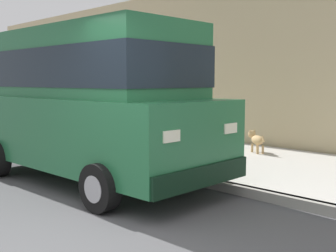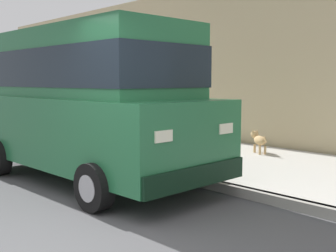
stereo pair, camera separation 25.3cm
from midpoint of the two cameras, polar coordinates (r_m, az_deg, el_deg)
name	(u,v)px [view 2 (the right image)]	position (r m, az deg, el deg)	size (l,w,h in m)	color
curb	(242,192)	(6.34, 11.10, -8.72)	(0.16, 64.00, 0.14)	gray
sidewalk	(305,173)	(7.83, 18.93, -6.10)	(3.60, 64.00, 0.14)	#B7B5AD
car_green_van	(90,98)	(7.13, -9.58, 3.72)	(2.22, 4.95, 2.52)	#23663D
dog_tan	(259,140)	(9.28, 12.95, -1.81)	(0.46, 0.67, 0.49)	tan
fire_hydrant	(109,136)	(9.41, -7.22, -1.31)	(0.34, 0.24, 0.72)	gold
building_facade	(164,67)	(13.05, 0.06, 7.97)	(0.50, 20.00, 4.22)	tan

